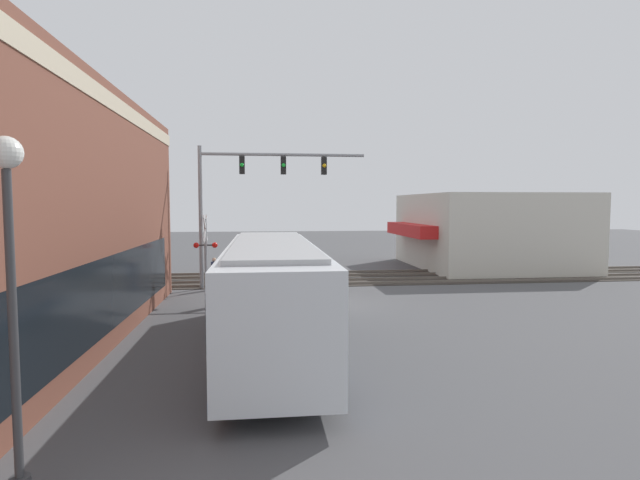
% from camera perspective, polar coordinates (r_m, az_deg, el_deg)
% --- Properties ---
extents(ground_plane, '(120.00, 120.00, 0.00)m').
position_cam_1_polar(ground_plane, '(21.52, 1.70, -7.45)').
color(ground_plane, '#4C4C4F').
extents(shop_building, '(11.22, 11.01, 5.01)m').
position_cam_1_polar(shop_building, '(36.31, 18.49, 1.03)').
color(shop_building, beige).
rests_on(shop_building, ground).
extents(city_bus, '(11.75, 2.59, 3.21)m').
position_cam_1_polar(city_bus, '(14.92, -5.53, -5.67)').
color(city_bus, silver).
rests_on(city_bus, ground).
extents(traffic_signal_gantry, '(0.42, 8.47, 7.24)m').
position_cam_1_polar(traffic_signal_gantry, '(25.75, -7.83, 6.52)').
color(traffic_signal_gantry, gray).
rests_on(traffic_signal_gantry, ground).
extents(crossing_signal, '(1.41, 1.18, 3.81)m').
position_cam_1_polar(crossing_signal, '(25.23, -12.95, -0.58)').
color(crossing_signal, gray).
rests_on(crossing_signal, ground).
extents(streetlamp, '(0.44, 0.44, 5.20)m').
position_cam_1_polar(streetlamp, '(7.99, -31.78, -5.13)').
color(streetlamp, '#38383A').
rests_on(streetlamp, ground).
extents(rail_track_near, '(2.60, 60.00, 0.15)m').
position_cam_1_polar(rail_track_near, '(27.37, -0.14, -4.91)').
color(rail_track_near, '#332D28').
rests_on(rail_track_near, ground).
extents(rail_track_far, '(2.60, 60.00, 0.15)m').
position_cam_1_polar(rail_track_far, '(30.52, -0.83, -3.98)').
color(rail_track_far, '#332D28').
rests_on(rail_track_far, ground).
extents(parked_car_black, '(4.38, 1.82, 1.41)m').
position_cam_1_polar(parked_car_black, '(31.98, -1.48, -2.47)').
color(parked_car_black, black).
rests_on(parked_car_black, ground).
extents(parked_car_silver, '(4.51, 1.82, 1.42)m').
position_cam_1_polar(parked_car_silver, '(38.28, -2.34, -1.39)').
color(parked_car_silver, '#B7B7BC').
rests_on(parked_car_silver, ground).
extents(pedestrian_at_crossing, '(0.34, 0.34, 1.62)m').
position_cam_1_polar(pedestrian_at_crossing, '(25.81, -11.97, -3.76)').
color(pedestrian_at_crossing, '#2D3351').
rests_on(pedestrian_at_crossing, ground).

